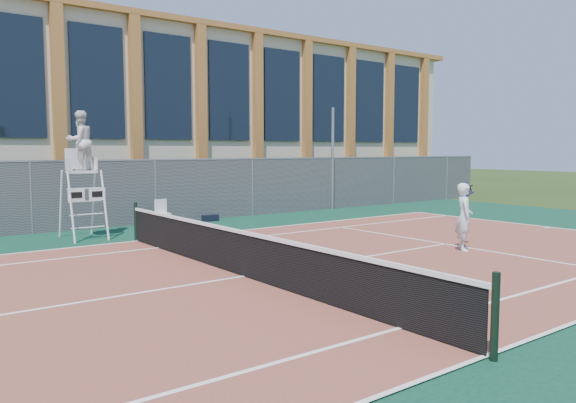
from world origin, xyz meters
TOP-DOWN VIEW (x-y plane):
  - ground at (0.00, 0.00)m, footprint 120.00×120.00m
  - apron at (0.00, 1.00)m, footprint 36.00×20.00m
  - tennis_court at (0.00, 0.00)m, footprint 23.77×10.97m
  - tennis_net at (0.00, 0.00)m, footprint 0.10×11.30m
  - fence at (0.00, 8.80)m, footprint 40.00×0.06m
  - hedge at (0.00, 10.00)m, footprint 40.00×1.40m
  - building at (0.00, 17.95)m, footprint 45.00×10.60m
  - steel_pole at (10.05, 8.70)m, footprint 0.12×0.12m
  - umpire_chair at (-1.02, 7.05)m, footprint 1.04×1.59m
  - plastic_chair at (1.85, 7.96)m, footprint 0.43×0.43m
  - sports_bag_near at (1.63, 7.93)m, footprint 0.71×0.40m
  - sports_bag_far at (3.82, 8.24)m, footprint 0.59×0.27m
  - tennis_player at (5.97, -0.88)m, footprint 1.00×0.81m

SIDE VIEW (x-z plane):
  - ground at x=0.00m, z-range 0.00..0.00m
  - apron at x=0.00m, z-range 0.00..0.01m
  - tennis_court at x=0.00m, z-range 0.01..0.03m
  - sports_bag_far at x=3.82m, z-range 0.01..0.24m
  - sports_bag_near at x=1.63m, z-range 0.01..0.30m
  - tennis_net at x=0.00m, z-range -0.01..1.09m
  - plastic_chair at x=1.85m, z-range 0.09..1.00m
  - tennis_player at x=5.97m, z-range 0.03..1.75m
  - fence at x=0.00m, z-range 0.00..2.20m
  - hedge at x=0.00m, z-range 0.00..2.20m
  - steel_pole at x=10.05m, z-range 0.00..4.35m
  - umpire_chair at x=-1.02m, z-range 0.86..4.57m
  - building at x=0.00m, z-range 0.03..8.26m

